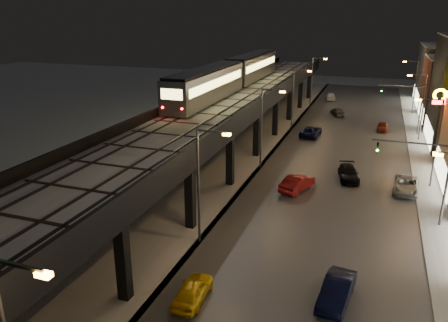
% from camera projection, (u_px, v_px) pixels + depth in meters
% --- Properties ---
extents(road_surface, '(17.00, 120.00, 0.06)m').
position_uv_depth(road_surface, '(337.00, 164.00, 50.66)').
color(road_surface, '#46474D').
rests_on(road_surface, ground).
extents(sidewalk_right, '(4.00, 120.00, 0.14)m').
position_uv_depth(sidewalk_right, '(431.00, 174.00, 47.49)').
color(sidewalk_right, '#9FA1A8').
rests_on(sidewalk_right, ground).
extents(under_viaduct_pavement, '(11.00, 120.00, 0.06)m').
position_uv_depth(under_viaduct_pavement, '(228.00, 152.00, 54.92)').
color(under_viaduct_pavement, '#9FA1A8').
rests_on(under_viaduct_pavement, ground).
extents(elevated_viaduct, '(9.00, 100.00, 6.30)m').
position_uv_depth(elevated_viaduct, '(219.00, 114.00, 50.30)').
color(elevated_viaduct, black).
rests_on(elevated_viaduct, ground).
extents(viaduct_trackbed, '(8.40, 100.00, 0.32)m').
position_uv_depth(viaduct_trackbed, '(219.00, 107.00, 50.17)').
color(viaduct_trackbed, '#B2B7C1').
rests_on(viaduct_trackbed, elevated_viaduct).
extents(viaduct_parapet_streetside, '(0.30, 100.00, 1.10)m').
position_uv_depth(viaduct_parapet_streetside, '(256.00, 106.00, 48.67)').
color(viaduct_parapet_streetside, black).
rests_on(viaduct_parapet_streetside, elevated_viaduct).
extents(viaduct_parapet_far, '(0.30, 100.00, 1.10)m').
position_uv_depth(viaduct_parapet_far, '(185.00, 101.00, 51.41)').
color(viaduct_parapet_far, black).
rests_on(viaduct_parapet_far, elevated_viaduct).
extents(streetlight_left_1, '(2.57, 0.28, 9.00)m').
position_uv_depth(streetlight_left_1, '(202.00, 179.00, 31.86)').
color(streetlight_left_1, '#38383A').
rests_on(streetlight_left_1, ground).
extents(streetlight_left_2, '(2.57, 0.28, 9.00)m').
position_uv_depth(streetlight_left_2, '(264.00, 123.00, 47.91)').
color(streetlight_left_2, '#38383A').
rests_on(streetlight_left_2, ground).
extents(streetlight_right_2, '(2.56, 0.28, 9.00)m').
position_uv_depth(streetlight_right_2, '(435.00, 137.00, 42.49)').
color(streetlight_right_2, '#38383A').
rests_on(streetlight_right_2, ground).
extents(streetlight_left_3, '(2.57, 0.28, 9.00)m').
position_uv_depth(streetlight_left_3, '(295.00, 95.00, 63.96)').
color(streetlight_left_3, '#38383A').
rests_on(streetlight_left_3, ground).
extents(streetlight_right_3, '(2.56, 0.28, 9.00)m').
position_uv_depth(streetlight_right_3, '(422.00, 103.00, 58.55)').
color(streetlight_right_3, '#38383A').
rests_on(streetlight_right_3, ground).
extents(streetlight_left_4, '(2.57, 0.28, 9.00)m').
position_uv_depth(streetlight_left_4, '(313.00, 78.00, 80.02)').
color(streetlight_left_4, '#38383A').
rests_on(streetlight_left_4, ground).
extents(streetlight_right_4, '(2.56, 0.28, 9.00)m').
position_uv_depth(streetlight_right_4, '(414.00, 83.00, 74.60)').
color(streetlight_right_4, '#38383A').
rests_on(streetlight_right_4, ground).
extents(traffic_light_rig_a, '(6.10, 0.34, 7.00)m').
position_uv_depth(traffic_light_rig_a, '(432.00, 174.00, 34.99)').
color(traffic_light_rig_a, '#38383A').
rests_on(traffic_light_rig_a, ground).
extents(traffic_light_rig_b, '(6.10, 0.34, 7.00)m').
position_uv_depth(traffic_light_rig_b, '(412.00, 104.00, 61.74)').
color(traffic_light_rig_b, '#38383A').
rests_on(traffic_light_rig_b, ground).
extents(subway_train, '(3.21, 39.10, 3.84)m').
position_uv_depth(subway_train, '(233.00, 74.00, 61.31)').
color(subway_train, gray).
rests_on(subway_train, viaduct_trackbed).
extents(car_taxi, '(1.79, 4.07, 1.36)m').
position_uv_depth(car_taxi, '(193.00, 291.00, 26.58)').
color(car_taxi, gold).
rests_on(car_taxi, ground).
extents(car_near_white, '(3.03, 4.95, 1.54)m').
position_uv_depth(car_near_white, '(297.00, 183.00, 42.99)').
color(car_near_white, maroon).
rests_on(car_near_white, ground).
extents(car_mid_silver, '(2.75, 5.35, 1.44)m').
position_uv_depth(car_mid_silver, '(311.00, 131.00, 61.86)').
color(car_mid_silver, black).
rests_on(car_mid_silver, ground).
extents(car_mid_dark, '(3.10, 4.64, 1.25)m').
position_uv_depth(car_mid_dark, '(338.00, 112.00, 74.39)').
color(car_mid_dark, '#454546').
rests_on(car_mid_dark, ground).
extents(car_far_white, '(2.56, 4.76, 1.54)m').
position_uv_depth(car_far_white, '(330.00, 96.00, 87.38)').
color(car_far_white, white).
rests_on(car_far_white, ground).
extents(car_onc_silver, '(2.12, 4.69, 1.49)m').
position_uv_depth(car_onc_silver, '(337.00, 292.00, 26.41)').
color(car_onc_silver, black).
rests_on(car_onc_silver, ground).
extents(car_onc_dark, '(2.66, 5.09, 1.37)m').
position_uv_depth(car_onc_dark, '(406.00, 186.00, 42.68)').
color(car_onc_dark, gray).
rests_on(car_onc_dark, ground).
extents(car_onc_white, '(2.73, 4.94, 1.35)m').
position_uv_depth(car_onc_white, '(349.00, 174.00, 45.84)').
color(car_onc_white, black).
rests_on(car_onc_white, ground).
extents(car_onc_red, '(1.51, 3.63, 1.23)m').
position_uv_depth(car_onc_red, '(382.00, 127.00, 64.80)').
color(car_onc_red, maroon).
rests_on(car_onc_red, ground).
extents(sign_mcdonalds, '(2.68, 0.54, 9.00)m').
position_uv_depth(sign_mcdonalds, '(444.00, 106.00, 47.22)').
color(sign_mcdonalds, '#38383A').
rests_on(sign_mcdonalds, ground).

